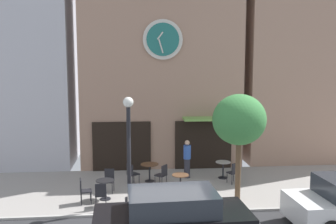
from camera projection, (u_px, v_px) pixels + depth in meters
ground_plane at (169, 217)px, 12.54m from camera, size 24.05×11.31×0.13m
clock_building at (161, 35)px, 18.57m from camera, size 7.71×3.87×12.32m
neighbor_building_left at (6, 42)px, 18.66m from camera, size 6.42×3.99×12.10m
neighbor_building_right at (309, 49)px, 19.72m from camera, size 6.89×3.31×11.41m
street_lamp at (129, 152)px, 13.06m from camera, size 0.36×0.36×3.88m
street_tree at (239, 120)px, 13.65m from camera, size 1.94×1.74×3.92m
cafe_table_near_curb at (105, 186)px, 14.06m from camera, size 0.68×0.68×0.73m
cafe_table_near_door at (150, 169)px, 16.17m from camera, size 0.76×0.76×0.77m
cafe_table_center at (180, 180)px, 14.77m from camera, size 0.66×0.66×0.72m
cafe_table_rightmost at (223, 167)px, 16.65m from camera, size 0.66×0.66×0.73m
cafe_chair_curbside at (101, 193)px, 13.22m from camera, size 0.43×0.43×0.90m
cafe_chair_right_end at (234, 171)px, 15.87m from camera, size 0.52×0.52×0.90m
cafe_chair_facing_street at (162, 174)px, 15.55m from camera, size 0.56×0.56×0.90m
cafe_chair_corner at (109, 179)px, 14.88m from camera, size 0.45×0.45×0.90m
cafe_chair_left_end at (132, 173)px, 15.69m from camera, size 0.56×0.56×0.90m
cafe_chair_under_awning at (83, 189)px, 13.66m from camera, size 0.47×0.47×0.90m
pedestrian_blue at (187, 159)px, 16.67m from camera, size 0.44×0.44×1.67m
parked_car_black at (172, 219)px, 10.50m from camera, size 4.38×2.17×1.55m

